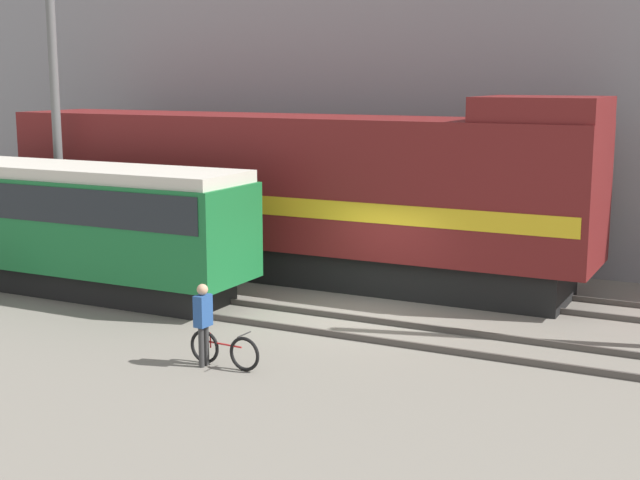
% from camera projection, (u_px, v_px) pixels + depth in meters
% --- Properties ---
extents(ground_plane, '(120.00, 120.00, 0.00)m').
position_uv_depth(ground_plane, '(356.00, 318.00, 21.19)').
color(ground_plane, slate).
extents(track_near, '(60.00, 1.50, 0.14)m').
position_uv_depth(track_near, '(339.00, 325.00, 20.33)').
color(track_near, '#47423D').
rests_on(track_near, ground).
extents(track_far, '(60.00, 1.51, 0.14)m').
position_uv_depth(track_far, '(407.00, 286.00, 24.07)').
color(track_far, '#47423D').
rests_on(track_far, ground).
extents(building_backdrop, '(44.90, 6.00, 11.24)m').
position_uv_depth(building_backdrop, '(484.00, 78.00, 28.81)').
color(building_backdrop, gray).
rests_on(building_backdrop, ground).
extents(freight_locomotive, '(17.38, 3.04, 5.18)m').
position_uv_depth(freight_locomotive, '(290.00, 193.00, 25.24)').
color(freight_locomotive, black).
rests_on(freight_locomotive, ground).
extents(streetcar, '(10.43, 2.54, 3.38)m').
position_uv_depth(streetcar, '(68.00, 220.00, 23.53)').
color(streetcar, black).
rests_on(streetcar, ground).
extents(bicycle, '(1.65, 0.44, 0.75)m').
position_uv_depth(bicycle, '(224.00, 350.00, 17.55)').
color(bicycle, black).
rests_on(bicycle, ground).
extents(person, '(0.24, 0.37, 1.67)m').
position_uv_depth(person, '(203.00, 317.00, 17.49)').
color(person, '#333333').
rests_on(person, ground).
extents(utility_pole_left, '(0.26, 0.26, 8.70)m').
position_uv_depth(utility_pole_left, '(56.00, 122.00, 25.96)').
color(utility_pole_left, '#595959').
rests_on(utility_pole_left, ground).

